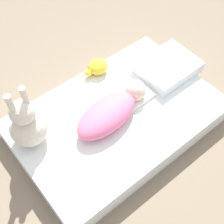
{
  "coord_description": "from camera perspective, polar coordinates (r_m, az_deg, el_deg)",
  "views": [
    {
      "loc": [
        0.68,
        0.79,
        1.59
      ],
      "look_at": [
        0.04,
        0.0,
        0.19
      ],
      "focal_mm": 50.0,
      "sensor_mm": 36.0,
      "label": 1
    }
  ],
  "objects": [
    {
      "name": "bed_mattress",
      "position": [
        1.85,
        0.91,
        -1.47
      ],
      "size": [
        1.17,
        0.77,
        0.14
      ],
      "color": "white",
      "rests_on": "ground_plane"
    },
    {
      "name": "swaddled_baby",
      "position": [
        1.73,
        -0.09,
        0.24
      ],
      "size": [
        0.51,
        0.25,
        0.13
      ],
      "rotation": [
        0.0,
        0.0,
        3.27
      ],
      "color": "pink",
      "rests_on": "bed_mattress"
    },
    {
      "name": "turtle_plush",
      "position": [
        1.97,
        -2.73,
        8.22
      ],
      "size": [
        0.16,
        0.11,
        0.09
      ],
      "color": "yellow",
      "rests_on": "bed_mattress"
    },
    {
      "name": "ground_plane",
      "position": [
        1.9,
        0.88,
        -2.63
      ],
      "size": [
        12.0,
        12.0,
        0.0
      ],
      "primitive_type": "plane",
      "color": "#7A6B56"
    },
    {
      "name": "burp_cloth",
      "position": [
        1.85,
        4.11,
        2.73
      ],
      "size": [
        0.22,
        0.14,
        0.02
      ],
      "color": "white",
      "rests_on": "bed_mattress"
    },
    {
      "name": "pillow",
      "position": [
        2.01,
        10.15,
        8.1
      ],
      "size": [
        0.35,
        0.29,
        0.07
      ],
      "color": "white",
      "rests_on": "bed_mattress"
    },
    {
      "name": "bunny_plush",
      "position": [
        1.64,
        -15.26,
        -2.18
      ],
      "size": [
        0.2,
        0.2,
        0.39
      ],
      "color": "beige",
      "rests_on": "bed_mattress"
    }
  ]
}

